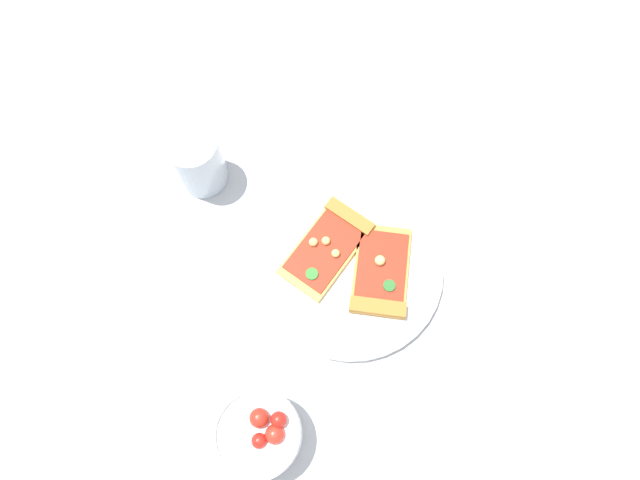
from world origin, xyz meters
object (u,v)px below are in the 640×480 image
at_px(salad_bowl, 258,434).
at_px(paper_napkin, 455,136).
at_px(soda_glass, 198,162).
at_px(pizza_slice_far, 330,243).
at_px(pizza_slice_near, 380,277).
at_px(plate, 350,269).

distance_m(salad_bowl, paper_napkin, 0.52).
bearing_deg(soda_glass, pizza_slice_far, -174.49).
xyz_separation_m(pizza_slice_far, paper_napkin, (-0.05, -0.26, -0.02)).
bearing_deg(pizza_slice_near, salad_bowl, 88.67).
bearing_deg(pizza_slice_far, paper_napkin, -100.49).
relative_size(soda_glass, paper_napkin, 0.92).
distance_m(pizza_slice_far, soda_glass, 0.22).
height_order(plate, soda_glass, soda_glass).
bearing_deg(paper_napkin, pizza_slice_far, 79.51).
relative_size(plate, salad_bowl, 2.37).
height_order(pizza_slice_far, paper_napkin, pizza_slice_far).
height_order(plate, salad_bowl, salad_bowl).
bearing_deg(plate, paper_napkin, -91.14).
height_order(plate, paper_napkin, plate).
xyz_separation_m(salad_bowl, soda_glass, (0.30, -0.23, 0.01)).
xyz_separation_m(pizza_slice_far, salad_bowl, (-0.08, 0.26, 0.02)).
relative_size(plate, soda_glass, 2.51).
bearing_deg(pizza_slice_near, soda_glass, 4.29).
relative_size(salad_bowl, soda_glass, 1.06).
bearing_deg(salad_bowl, pizza_slice_near, -91.33).
distance_m(plate, soda_glass, 0.26).
xyz_separation_m(pizza_slice_near, salad_bowl, (0.01, 0.26, 0.02)).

